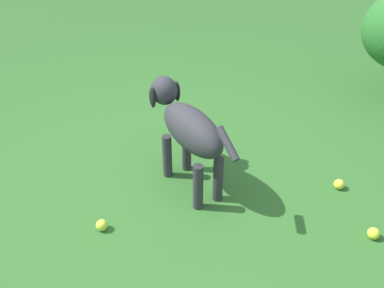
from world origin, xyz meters
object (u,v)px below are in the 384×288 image
(tennis_ball_1, at_px, (339,184))
(tennis_ball_2, at_px, (102,225))
(tennis_ball_0, at_px, (374,233))
(dog, at_px, (187,127))

(tennis_ball_1, bearing_deg, tennis_ball_2, -161.83)
(tennis_ball_0, distance_m, tennis_ball_1, 0.43)
(dog, relative_size, tennis_ball_0, 12.01)
(dog, relative_size, tennis_ball_1, 12.01)
(dog, relative_size, tennis_ball_2, 12.01)
(tennis_ball_0, relative_size, tennis_ball_1, 1.00)
(tennis_ball_0, relative_size, tennis_ball_2, 1.00)
(tennis_ball_1, height_order, tennis_ball_2, same)
(tennis_ball_0, height_order, tennis_ball_2, same)
(dog, distance_m, tennis_ball_2, 0.75)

